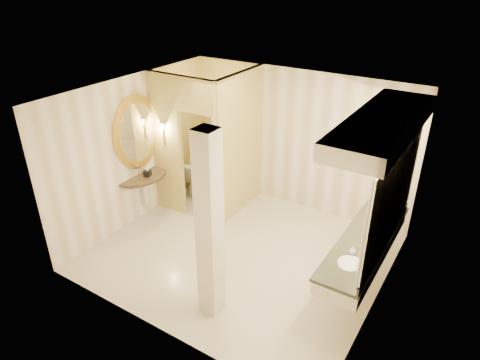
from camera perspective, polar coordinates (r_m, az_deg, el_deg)
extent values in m
plane|color=beige|center=(7.32, 0.09, -9.65)|extent=(4.50, 4.50, 0.00)
plane|color=white|center=(6.10, 0.11, 11.10)|extent=(4.50, 4.50, 0.00)
cube|color=white|center=(8.21, 7.62, 5.21)|extent=(4.50, 0.02, 2.70)
cube|color=white|center=(5.27, -11.75, -8.71)|extent=(4.50, 0.02, 2.70)
cube|color=white|center=(7.92, -13.82, 3.80)|extent=(0.02, 4.00, 2.70)
cube|color=white|center=(5.88, 19.07, -5.64)|extent=(0.02, 4.00, 2.70)
cube|color=#D6C770|center=(7.95, 0.04, 4.70)|extent=(0.10, 1.50, 2.70)
cube|color=#D6C770|center=(8.03, -9.67, 4.56)|extent=(0.65, 0.10, 2.70)
cube|color=#D6C770|center=(7.24, -5.93, 11.10)|extent=(0.80, 0.10, 0.60)
cube|color=silver|center=(7.87, -3.26, 2.02)|extent=(0.55, 0.65, 2.10)
cylinder|color=#B68A3A|center=(7.91, -10.12, 5.72)|extent=(0.03, 0.03, 0.30)
cone|color=silver|center=(7.84, -10.24, 7.08)|extent=(0.14, 0.14, 0.14)
cube|color=silver|center=(6.46, 16.21, -8.61)|extent=(0.60, 2.38, 0.24)
cube|color=black|center=(6.39, 16.35, -7.73)|extent=(0.64, 2.42, 0.05)
cube|color=black|center=(6.30, 18.86, -7.89)|extent=(0.03, 2.38, 0.10)
ellipsoid|color=white|center=(5.89, 14.39, -11.02)|extent=(0.40, 0.44, 0.15)
cylinder|color=#B68A3A|center=(5.77, 16.43, -10.57)|extent=(0.03, 0.03, 0.22)
ellipsoid|color=white|center=(6.93, 17.95, -5.20)|extent=(0.40, 0.44, 0.15)
cylinder|color=#B68A3A|center=(6.83, 19.70, -4.71)|extent=(0.03, 0.03, 0.22)
cube|color=white|center=(5.91, 19.93, -1.65)|extent=(0.03, 2.38, 1.40)
cube|color=silver|center=(5.61, 18.65, 7.04)|extent=(0.75, 2.58, 0.22)
cylinder|color=black|center=(8.14, -13.09, 0.66)|extent=(1.04, 1.04, 0.05)
cube|color=silver|center=(8.25, -12.68, -1.26)|extent=(0.10, 0.10, 0.60)
cylinder|color=gold|center=(7.80, -13.64, 6.23)|extent=(0.07, 1.04, 1.04)
cylinder|color=white|center=(7.77, -13.43, 6.18)|extent=(0.02, 0.83, 0.83)
cube|color=silver|center=(5.51, -4.08, -6.39)|extent=(0.28, 0.28, 2.70)
cube|color=black|center=(8.00, -12.23, 0.93)|extent=(0.14, 0.14, 0.12)
imported|color=white|center=(9.03, -5.87, 0.50)|extent=(0.56, 0.77, 0.71)
imported|color=beige|center=(6.32, 16.53, -7.07)|extent=(0.07, 0.07, 0.15)
imported|color=silver|center=(6.00, 14.75, -9.06)|extent=(0.12, 0.12, 0.12)
imported|color=#C6B28C|center=(6.44, 16.96, -6.04)|extent=(0.10, 0.10, 0.23)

